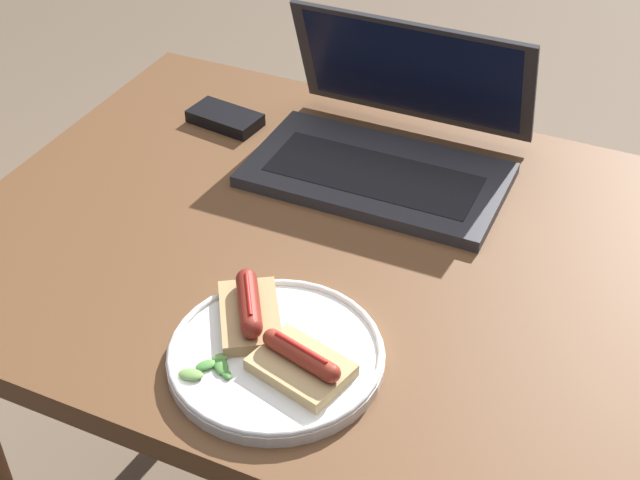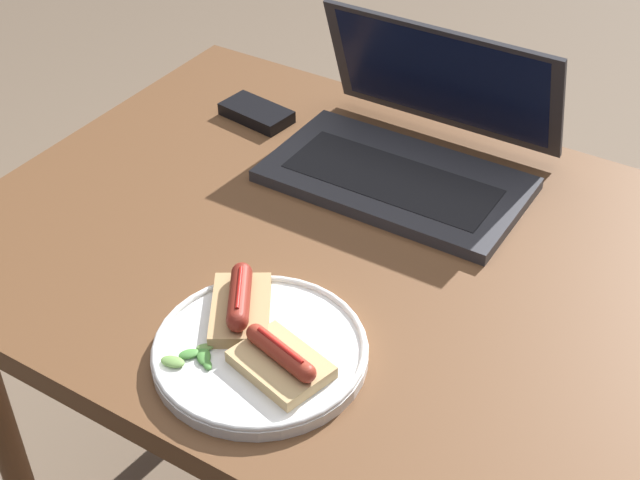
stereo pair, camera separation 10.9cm
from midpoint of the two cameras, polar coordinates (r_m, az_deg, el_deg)
desk at (r=1.23m, az=0.39°, el=-3.76°), size 1.10×0.77×0.77m
laptop at (r=1.31m, az=1.93°, el=6.05°), size 0.37×0.28×0.20m
plate at (r=1.02m, az=-5.93°, el=-7.47°), size 0.25×0.25×0.02m
sausage_toast_left at (r=1.05m, az=-7.54°, el=-4.61°), size 0.12×0.13×0.04m
sausage_toast_middle at (r=0.98m, az=-4.43°, el=-8.01°), size 0.12×0.10×0.04m
salad_pile at (r=1.01m, az=-10.29°, el=-8.21°), size 0.06×0.06×0.01m
external_drive at (r=1.45m, az=-8.27°, el=7.66°), size 0.12×0.08×0.02m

